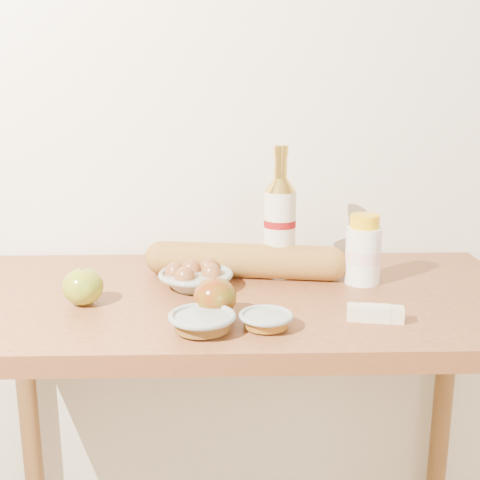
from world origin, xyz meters
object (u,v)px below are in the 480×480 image
object	(u,v)px
bourbon_bottle	(280,224)
cream_bottle	(363,252)
baguette	(245,261)
table	(240,347)
egg_bowl	(195,277)

from	to	relation	value
bourbon_bottle	cream_bottle	distance (m)	0.19
baguette	cream_bottle	bearing A→B (deg)	-1.95
table	egg_bowl	distance (m)	0.18
table	egg_bowl	world-z (taller)	egg_bowl
bourbon_bottle	cream_bottle	xyz separation A→B (m)	(0.18, -0.06, -0.05)
cream_bottle	egg_bowl	bearing A→B (deg)	166.37
bourbon_bottle	egg_bowl	size ratio (longest dim) A/B	1.41
table	baguette	world-z (taller)	baguette
egg_bowl	baguette	size ratio (longest dim) A/B	0.45
table	bourbon_bottle	world-z (taller)	bourbon_bottle
table	bourbon_bottle	xyz separation A→B (m)	(0.09, 0.12, 0.24)
cream_bottle	bourbon_bottle	bearing A→B (deg)	143.85
cream_bottle	baguette	bearing A→B (deg)	151.70
bourbon_bottle	egg_bowl	bearing A→B (deg)	-132.11
table	bourbon_bottle	distance (m)	0.28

